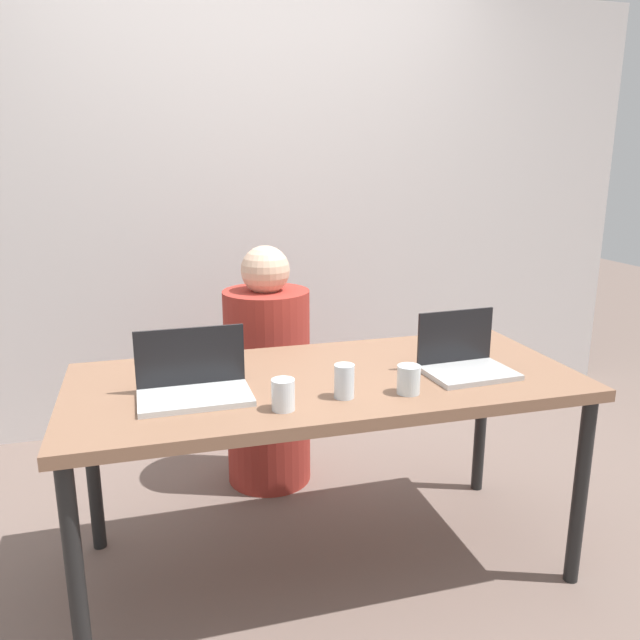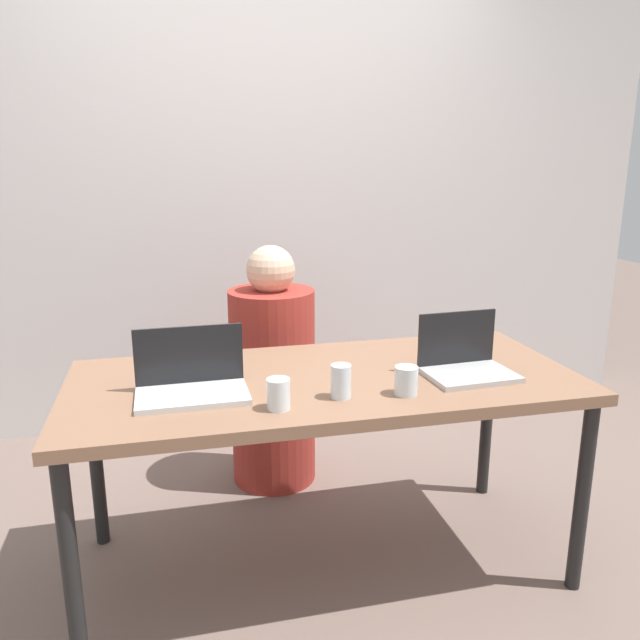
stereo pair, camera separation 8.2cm
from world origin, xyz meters
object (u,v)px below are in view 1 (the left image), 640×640
laptop_front_left (193,383)px  laptop_front_right (465,360)px  water_glass_center (343,383)px  water_glass_left (283,397)px  person_at_center (268,380)px  water_glass_right (409,381)px

laptop_front_left → laptop_front_right: (0.93, -0.03, 0.00)m
laptop_front_left → water_glass_center: laptop_front_left is taller
laptop_front_right → water_glass_left: laptop_front_right is taller
person_at_center → water_glass_left: size_ratio=11.56×
laptop_front_left → water_glass_center: (0.45, -0.14, 0.00)m
laptop_front_left → water_glass_left: bearing=-37.1°
laptop_front_right → water_glass_left: 0.70m
laptop_front_left → water_glass_left: laptop_front_left is taller
laptop_front_right → water_glass_left: size_ratio=3.23×
laptop_front_right → water_glass_center: laptop_front_right is taller
person_at_center → laptop_front_right: (0.55, -0.78, 0.29)m
water_glass_center → person_at_center: bearing=94.5°
laptop_front_right → water_glass_center: size_ratio=2.86×
laptop_front_left → water_glass_left: size_ratio=3.67×
water_glass_center → laptop_front_left: bearing=163.0°
water_glass_left → laptop_front_left: bearing=143.7°
laptop_front_left → water_glass_right: bearing=-14.3°
laptop_front_right → water_glass_left: (-0.68, -0.16, -0.00)m
person_at_center → water_glass_right: size_ratio=11.93×
laptop_front_right → person_at_center: bearing=121.8°
laptop_front_right → water_glass_right: laptop_front_right is taller
person_at_center → laptop_front_left: person_at_center is taller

